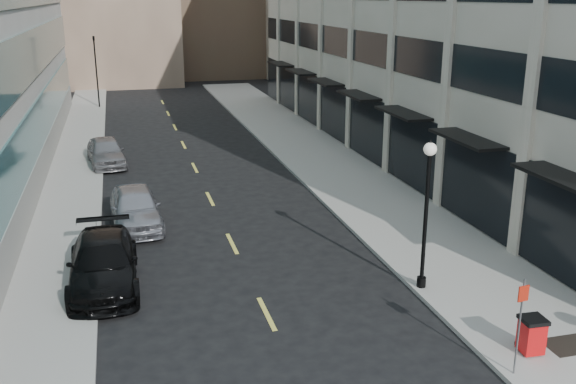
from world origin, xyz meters
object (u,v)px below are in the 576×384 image
car_grey_sedan (106,152)px  trash_bin (532,334)px  sign_post (521,314)px  car_black_pickup (103,263)px  traffic_signal (94,41)px  car_silver_sedan (135,207)px  lamppost (427,202)px

car_grey_sedan → trash_bin: (11.09, -24.03, -0.10)m
sign_post → car_black_pickup: bearing=133.5°
trash_bin → car_grey_sedan: bearing=117.9°
traffic_signal → sign_post: 46.45m
car_silver_sedan → trash_bin: bearing=-55.8°
car_black_pickup → car_silver_sedan: (1.25, 5.61, 0.04)m
traffic_signal → car_black_pickup: (0.70, -36.63, -4.91)m
sign_post → traffic_signal: bearing=96.6°
car_silver_sedan → car_grey_sedan: car_silver_sedan is taller
trash_bin → sign_post: (-0.99, -0.77, 1.11)m
car_black_pickup → lamppost: lamppost is taller
car_silver_sedan → trash_bin: size_ratio=4.81×
trash_bin → sign_post: bearing=-138.9°
car_black_pickup → sign_post: bearing=-39.2°
trash_bin → sign_post: 1.68m
car_silver_sedan → trash_bin: car_silver_sedan is taller
car_grey_sedan → lamppost: lamppost is taller
lamppost → traffic_signal: bearing=105.2°
trash_bin → lamppost: 5.17m
car_grey_sedan → lamppost: 22.11m
car_silver_sedan → car_grey_sedan: (-1.25, 10.82, -0.04)m
trash_bin → traffic_signal: bearing=108.0°
traffic_signal → trash_bin: traffic_signal is taller
car_black_pickup → sign_post: (10.10, -8.37, 1.02)m
traffic_signal → sign_post: (10.80, -45.01, -3.90)m
traffic_signal → car_black_pickup: 36.97m
traffic_signal → car_silver_sedan: traffic_signal is taller
car_silver_sedan → car_grey_sedan: bearing=94.1°
car_silver_sedan → sign_post: 16.57m
trash_bin → lamppost: lamppost is taller
car_black_pickup → car_grey_sedan: car_grey_sedan is taller
car_grey_sedan → trash_bin: 26.46m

